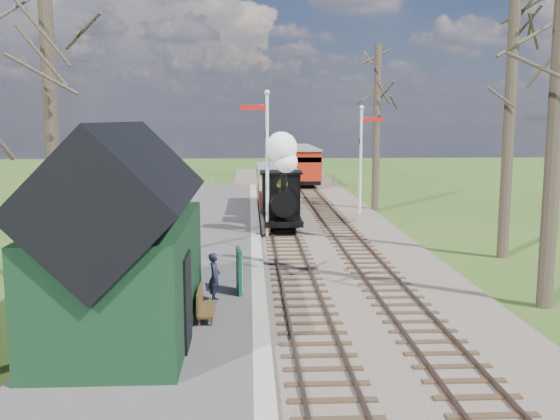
{
  "coord_description": "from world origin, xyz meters",
  "views": [
    {
      "loc": [
        -1.44,
        -9.93,
        5.05
      ],
      "look_at": [
        -0.29,
        13.52,
        1.6
      ],
      "focal_mm": 40.0,
      "sensor_mm": 36.0,
      "label": 1
    }
  ],
  "objects_px": {
    "red_carriage_a": "(304,166)",
    "locomotive": "(282,188)",
    "semaphore_far": "(362,152)",
    "semaphore_near": "(266,153)",
    "red_carriage_b": "(298,161)",
    "person": "(215,277)",
    "sign_board": "(239,271)",
    "coach": "(276,185)",
    "bench": "(203,304)",
    "station_shed": "(123,243)"
  },
  "relations": [
    {
      "from": "red_carriage_a",
      "to": "locomotive",
      "type": "bearing_deg",
      "value": -98.0
    },
    {
      "from": "semaphore_far",
      "to": "semaphore_near",
      "type": "bearing_deg",
      "value": -130.6
    },
    {
      "from": "locomotive",
      "to": "semaphore_near",
      "type": "bearing_deg",
      "value": -115.12
    },
    {
      "from": "red_carriage_b",
      "to": "person",
      "type": "xyz_separation_m",
      "value": [
        -4.99,
        -35.36,
        -0.72
      ]
    },
    {
      "from": "sign_board",
      "to": "coach",
      "type": "bearing_deg",
      "value": 83.98
    },
    {
      "from": "semaphore_far",
      "to": "bench",
      "type": "relative_size",
      "value": 4.3
    },
    {
      "from": "sign_board",
      "to": "semaphore_far",
      "type": "bearing_deg",
      "value": 67.67
    },
    {
      "from": "locomotive",
      "to": "station_shed",
      "type": "bearing_deg",
      "value": -107.47
    },
    {
      "from": "red_carriage_b",
      "to": "station_shed",
      "type": "bearing_deg",
      "value": -100.37
    },
    {
      "from": "red_carriage_b",
      "to": "bench",
      "type": "bearing_deg",
      "value": -98.04
    },
    {
      "from": "semaphore_far",
      "to": "locomotive",
      "type": "height_order",
      "value": "semaphore_far"
    },
    {
      "from": "station_shed",
      "to": "semaphore_far",
      "type": "height_order",
      "value": "semaphore_far"
    },
    {
      "from": "coach",
      "to": "semaphore_near",
      "type": "bearing_deg",
      "value": -95.72
    },
    {
      "from": "bench",
      "to": "person",
      "type": "xyz_separation_m",
      "value": [
        0.21,
        1.47,
        0.3
      ]
    },
    {
      "from": "red_carriage_a",
      "to": "sign_board",
      "type": "xyz_separation_m",
      "value": [
        -4.35,
        -29.1,
        -0.75
      ]
    },
    {
      "from": "red_carriage_a",
      "to": "person",
      "type": "distance_m",
      "value": 30.28
    },
    {
      "from": "station_shed",
      "to": "semaphore_far",
      "type": "distance_m",
      "value": 20.01
    },
    {
      "from": "locomotive",
      "to": "person",
      "type": "distance_m",
      "value": 11.58
    },
    {
      "from": "red_carriage_a",
      "to": "sign_board",
      "type": "relative_size",
      "value": 4.31
    },
    {
      "from": "semaphore_near",
      "to": "semaphore_far",
      "type": "distance_m",
      "value": 7.91
    },
    {
      "from": "semaphore_near",
      "to": "coach",
      "type": "distance_m",
      "value": 8.01
    },
    {
      "from": "locomotive",
      "to": "person",
      "type": "xyz_separation_m",
      "value": [
        -2.38,
        -11.28,
        -1.14
      ]
    },
    {
      "from": "semaphore_near",
      "to": "coach",
      "type": "xyz_separation_m",
      "value": [
        0.77,
        7.68,
        -2.16
      ]
    },
    {
      "from": "bench",
      "to": "semaphore_near",
      "type": "bearing_deg",
      "value": 80.65
    },
    {
      "from": "locomotive",
      "to": "coach",
      "type": "relative_size",
      "value": 0.62
    },
    {
      "from": "station_shed",
      "to": "person",
      "type": "bearing_deg",
      "value": 50.89
    },
    {
      "from": "coach",
      "to": "red_carriage_b",
      "type": "bearing_deg",
      "value": 81.79
    },
    {
      "from": "semaphore_near",
      "to": "red_carriage_a",
      "type": "xyz_separation_m",
      "value": [
        3.37,
        20.2,
        -2.04
      ]
    },
    {
      "from": "red_carriage_b",
      "to": "sign_board",
      "type": "height_order",
      "value": "red_carriage_b"
    },
    {
      "from": "semaphore_near",
      "to": "bench",
      "type": "bearing_deg",
      "value": -99.35
    },
    {
      "from": "locomotive",
      "to": "red_carriage_b",
      "type": "bearing_deg",
      "value": 83.81
    },
    {
      "from": "semaphore_far",
      "to": "coach",
      "type": "relative_size",
      "value": 0.83
    },
    {
      "from": "semaphore_far",
      "to": "red_carriage_b",
      "type": "distance_m",
      "value": 19.86
    },
    {
      "from": "station_shed",
      "to": "red_carriage_b",
      "type": "bearing_deg",
      "value": 79.63
    },
    {
      "from": "semaphore_near",
      "to": "red_carriage_b",
      "type": "relative_size",
      "value": 1.15
    },
    {
      "from": "sign_board",
      "to": "locomotive",
      "type": "bearing_deg",
      "value": 80.63
    },
    {
      "from": "person",
      "to": "semaphore_near",
      "type": "bearing_deg",
      "value": -4.69
    },
    {
      "from": "station_shed",
      "to": "semaphore_near",
      "type": "xyz_separation_m",
      "value": [
        3.53,
        12.0,
        1.35
      ]
    },
    {
      "from": "bench",
      "to": "semaphore_far",
      "type": "bearing_deg",
      "value": 67.84
    },
    {
      "from": "coach",
      "to": "red_carriage_b",
      "type": "relative_size",
      "value": 1.27
    },
    {
      "from": "red_carriage_a",
      "to": "bench",
      "type": "relative_size",
      "value": 4.08
    },
    {
      "from": "semaphore_near",
      "to": "locomotive",
      "type": "bearing_deg",
      "value": 64.88
    },
    {
      "from": "station_shed",
      "to": "sign_board",
      "type": "distance_m",
      "value": 4.26
    },
    {
      "from": "locomotive",
      "to": "sign_board",
      "type": "distance_m",
      "value": 10.72
    },
    {
      "from": "red_carriage_a",
      "to": "bench",
      "type": "height_order",
      "value": "red_carriage_a"
    },
    {
      "from": "semaphore_near",
      "to": "bench",
      "type": "xyz_separation_m",
      "value": [
        -1.83,
        -11.13,
        -3.07
      ]
    },
    {
      "from": "semaphore_near",
      "to": "semaphore_far",
      "type": "relative_size",
      "value": 1.09
    },
    {
      "from": "locomotive",
      "to": "sign_board",
      "type": "bearing_deg",
      "value": -99.37
    },
    {
      "from": "coach",
      "to": "person",
      "type": "distance_m",
      "value": 17.51
    },
    {
      "from": "sign_board",
      "to": "semaphore_near",
      "type": "bearing_deg",
      "value": 83.73
    }
  ]
}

